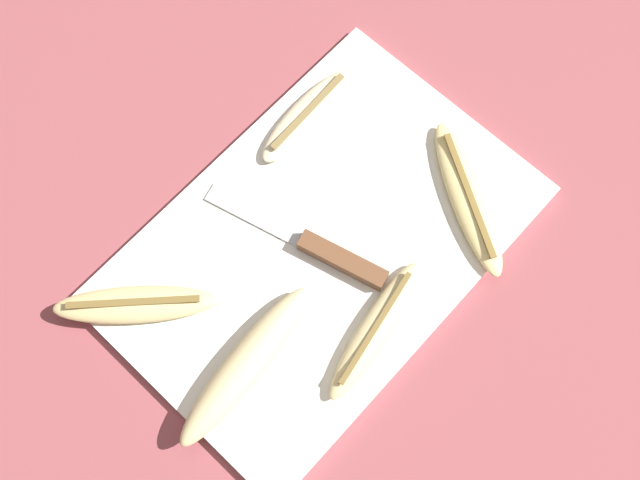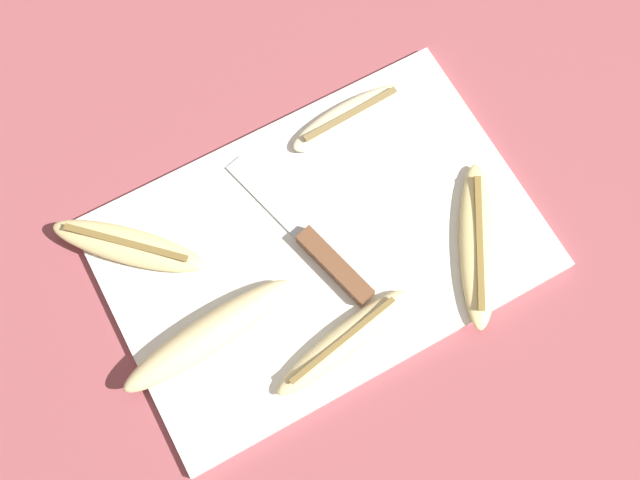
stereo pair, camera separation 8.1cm
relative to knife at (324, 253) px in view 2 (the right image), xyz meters
The scene contains 8 objects.
ground_plane 0.02m from the knife, 80.51° to the left, with size 4.00×4.00×0.00m, color #93474C.
cutting_board 0.02m from the knife, 80.51° to the left, with size 0.46×0.31×0.01m.
knife is the anchor object (origin of this frame).
banana_bright_far 0.16m from the knife, 50.68° to the left, with size 0.15×0.05×0.02m.
banana_spotted_left 0.21m from the knife, 149.35° to the left, with size 0.15×0.15×0.02m.
banana_golden_short 0.17m from the knife, 25.69° to the right, with size 0.13×0.18×0.02m.
banana_ripe_center 0.15m from the knife, behind, with size 0.20×0.06×0.03m.
banana_mellow_near 0.10m from the knife, 107.93° to the right, with size 0.17×0.06×0.02m.
Camera 2 is at (-0.12, -0.22, 0.79)m, focal length 42.00 mm.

